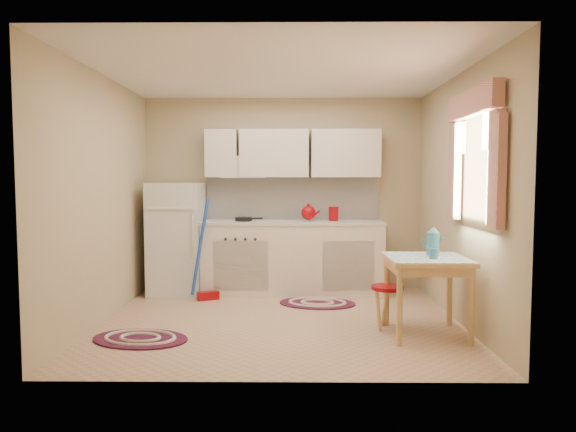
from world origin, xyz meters
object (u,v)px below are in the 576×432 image
object	(u,v)px
fridge	(177,238)
stool	(387,307)
base_cabinets	(293,259)
table	(426,296)

from	to	relation	value
fridge	stool	size ratio (longest dim) A/B	3.33
base_cabinets	stool	size ratio (longest dim) A/B	5.36
base_cabinets	table	xyz separation A→B (m)	(1.24, -1.76, -0.08)
base_cabinets	stool	xyz separation A→B (m)	(0.91, -1.58, -0.23)
table	stool	world-z (taller)	table
base_cabinets	table	size ratio (longest dim) A/B	3.12
fridge	table	world-z (taller)	fridge
table	stool	xyz separation A→B (m)	(-0.32, 0.18, -0.15)
base_cabinets	stool	world-z (taller)	base_cabinets
base_cabinets	table	world-z (taller)	base_cabinets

